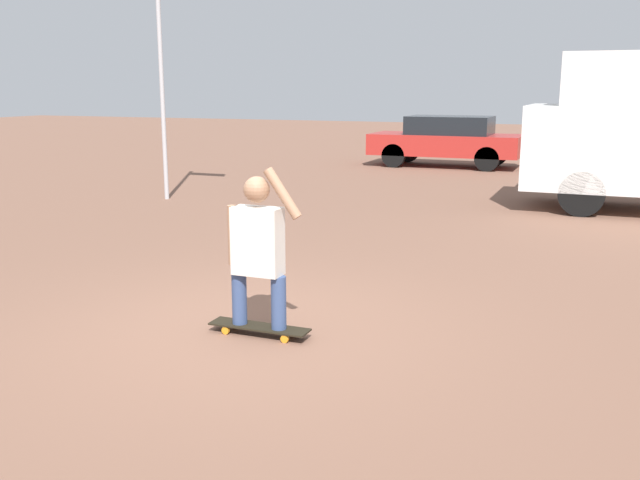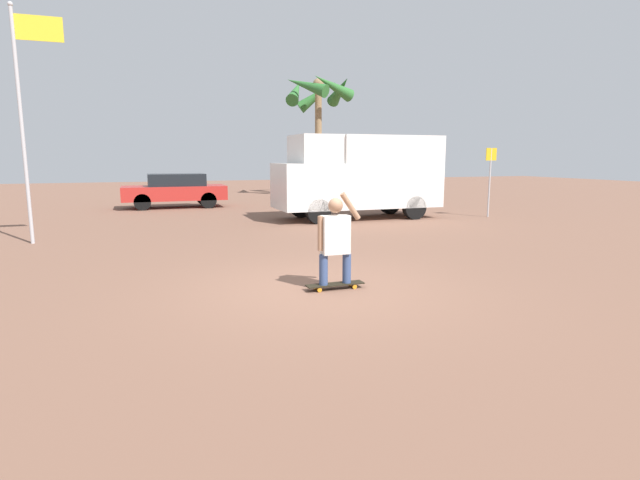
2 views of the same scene
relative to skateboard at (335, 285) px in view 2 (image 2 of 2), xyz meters
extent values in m
plane|color=brown|center=(-0.22, 0.12, -0.07)|extent=(80.00, 80.00, 0.00)
cube|color=black|center=(0.00, 0.00, 0.01)|extent=(0.97, 0.23, 0.02)
cylinder|color=orange|center=(-0.31, -0.09, -0.04)|extent=(0.07, 0.03, 0.07)
cylinder|color=orange|center=(-0.31, 0.09, -0.04)|extent=(0.07, 0.03, 0.07)
cylinder|color=orange|center=(0.31, -0.09, -0.04)|extent=(0.07, 0.03, 0.07)
cylinder|color=orange|center=(0.31, 0.09, -0.04)|extent=(0.07, 0.03, 0.07)
cylinder|color=#384C7A|center=(-0.20, 0.00, 0.26)|extent=(0.14, 0.14, 0.50)
cylinder|color=#384C7A|center=(0.20, 0.00, 0.26)|extent=(0.14, 0.14, 0.50)
cube|color=silver|center=(0.00, 0.00, 0.83)|extent=(0.45, 0.22, 0.63)
sphere|color=#A37556|center=(0.00, 0.00, 1.30)|extent=(0.24, 0.24, 0.24)
cylinder|color=#A37556|center=(-0.26, 0.00, 0.86)|extent=(0.09, 0.09, 0.56)
cylinder|color=#A37556|center=(0.26, 0.00, 1.28)|extent=(0.36, 0.09, 0.46)
cylinder|color=black|center=(2.50, 7.82, 0.33)|extent=(0.81, 0.28, 0.81)
cylinder|color=black|center=(2.50, 9.66, 0.33)|extent=(0.81, 0.28, 0.81)
cylinder|color=black|center=(6.06, 7.82, 0.33)|extent=(0.81, 0.28, 0.81)
cylinder|color=black|center=(6.06, 9.66, 0.33)|extent=(0.81, 0.28, 0.81)
cube|color=white|center=(2.41, 8.74, 1.10)|extent=(2.01, 2.12, 1.54)
cube|color=black|center=(2.01, 8.74, 1.41)|extent=(0.04, 1.80, 0.77)
cube|color=white|center=(5.29, 8.74, 1.57)|extent=(3.74, 2.12, 2.48)
cube|color=white|center=(2.71, 8.74, 2.34)|extent=(1.41, 1.95, 0.94)
cylinder|color=black|center=(-2.86, 14.18, 0.26)|extent=(0.68, 0.22, 0.68)
cylinder|color=black|center=(-2.86, 15.70, 0.26)|extent=(0.68, 0.22, 0.68)
cylinder|color=black|center=(-0.20, 14.18, 0.26)|extent=(0.68, 0.22, 0.68)
cylinder|color=black|center=(-0.20, 15.70, 0.26)|extent=(0.68, 0.22, 0.68)
cube|color=#B22823|center=(-1.53, 14.94, 0.56)|extent=(4.28, 1.74, 0.60)
cube|color=black|center=(-1.42, 14.94, 1.12)|extent=(2.36, 1.53, 0.52)
cylinder|color=#8E704C|center=(6.67, 19.48, 3.00)|extent=(0.37, 0.37, 6.15)
sphere|color=#8E704C|center=(6.67, 19.48, 6.07)|extent=(0.60, 0.60, 0.60)
cone|color=#2D6B2D|center=(7.93, 19.43, 5.78)|extent=(0.79, 2.63, 1.62)
cone|color=#2D6B2D|center=(7.05, 20.68, 5.63)|extent=(2.57, 1.43, 2.05)
cone|color=#2D6B2D|center=(5.55, 20.07, 5.70)|extent=(1.82, 2.59, 1.85)
cone|color=#2D6B2D|center=(5.69, 18.67, 5.84)|extent=(2.21, 2.48, 1.44)
cone|color=#2D6B2D|center=(7.05, 18.27, 5.82)|extent=(2.71, 1.47, 1.50)
cylinder|color=#B7B7BC|center=(-5.53, 6.68, 2.73)|extent=(0.09, 0.09, 5.61)
sphere|color=#B7B7BC|center=(-5.53, 6.68, 5.59)|extent=(0.12, 0.12, 0.12)
cube|color=yellow|center=(-4.97, 6.68, 5.10)|extent=(1.03, 0.02, 0.58)
cylinder|color=#B7B7BC|center=(8.95, 7.52, 1.16)|extent=(0.06, 0.06, 2.47)
cube|color=gold|center=(8.95, 7.50, 2.17)|extent=(0.44, 0.02, 0.44)
camera|label=1|loc=(2.91, -5.65, 2.20)|focal=40.00mm
camera|label=2|loc=(-2.93, -7.38, 2.05)|focal=28.00mm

